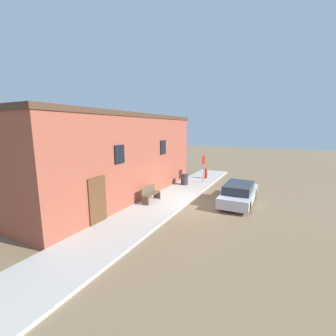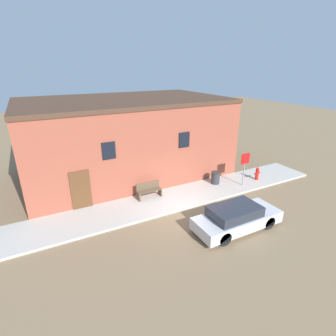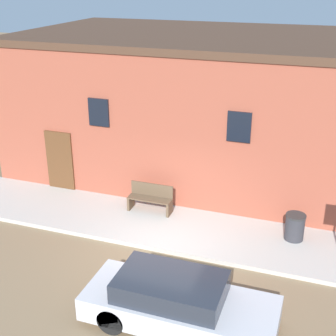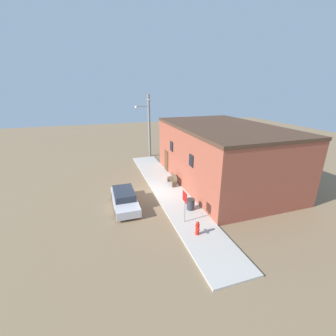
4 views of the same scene
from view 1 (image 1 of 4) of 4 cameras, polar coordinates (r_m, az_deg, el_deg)
The scene contains 8 objects.
ground_plane at distance 13.24m, azimuth 5.49°, elevation -8.85°, with size 80.00×80.00×0.00m, color #846B4C.
sidewalk at distance 13.72m, azimuth 0.43°, elevation -7.84°, with size 19.75×2.58×0.13m.
brick_building at distance 15.64m, azimuth -18.29°, elevation 3.29°, with size 13.02×8.01×5.13m.
fire_hydrant at distance 19.07m, azimuth 9.62°, elevation -1.33°, with size 0.47×0.22×0.84m.
stop_sign at distance 17.47m, azimuth 9.04°, elevation 1.09°, with size 0.65×0.06×2.09m.
bench at distance 13.02m, azimuth -4.49°, elevation -6.62°, with size 1.40×0.44×0.89m.
trash_bin at distance 16.78m, azimuth 4.20°, elevation -2.90°, with size 0.57×0.57×0.77m.
parked_car at distance 13.68m, azimuth 17.56°, elevation -6.12°, with size 4.20×1.62×1.19m.
Camera 1 is at (-11.67, -4.54, 4.32)m, focal length 24.00 mm.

